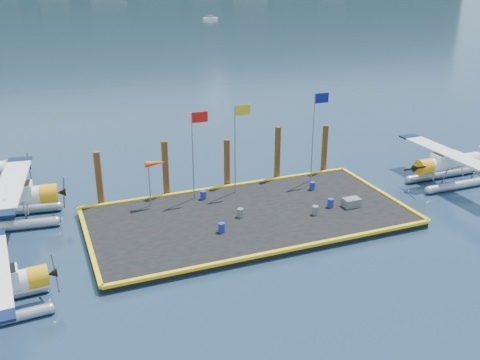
# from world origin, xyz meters

# --- Properties ---
(ground) EXTENTS (4000.00, 4000.00, 0.00)m
(ground) POSITION_xyz_m (0.00, 0.00, 0.00)
(ground) COLOR #172846
(ground) RESTS_ON ground
(dock) EXTENTS (20.00, 10.00, 0.40)m
(dock) POSITION_xyz_m (0.00, 0.00, 0.20)
(dock) COLOR black
(dock) RESTS_ON ground
(dock_bumpers) EXTENTS (20.25, 10.25, 0.18)m
(dock_bumpers) POSITION_xyz_m (0.00, 0.00, 0.49)
(dock_bumpers) COLOR yellow
(dock_bumpers) RESTS_ON dock
(seaplane_b) EXTENTS (9.20, 10.15, 3.59)m
(seaplane_b) POSITION_xyz_m (-14.20, 5.28, 1.56)
(seaplane_b) COLOR #959AA3
(seaplane_b) RESTS_ON ground
(seaplane_d) EXTENTS (8.63, 9.50, 3.40)m
(seaplane_d) POSITION_xyz_m (16.24, 0.31, 1.48)
(seaplane_d) COLOR #959AA3
(seaplane_d) RESTS_ON ground
(drum_0) EXTENTS (0.40, 0.40, 0.56)m
(drum_0) POSITION_xyz_m (-0.65, -0.06, 0.68)
(drum_0) COLOR #5D5D62
(drum_0) RESTS_ON dock
(drum_1) EXTENTS (0.40, 0.40, 0.56)m
(drum_1) POSITION_xyz_m (3.93, -1.48, 0.68)
(drum_1) COLOR #5D5D62
(drum_1) RESTS_ON dock
(drum_2) EXTENTS (0.41, 0.41, 0.58)m
(drum_2) POSITION_xyz_m (5.41, -0.86, 0.69)
(drum_2) COLOR #1C259B
(drum_2) RESTS_ON dock
(drum_3) EXTENTS (0.41, 0.41, 0.57)m
(drum_3) POSITION_xyz_m (-2.46, -1.59, 0.69)
(drum_3) COLOR #1C259B
(drum_3) RESTS_ON dock
(drum_4) EXTENTS (0.39, 0.39, 0.55)m
(drum_4) POSITION_xyz_m (5.77, 2.25, 0.67)
(drum_4) COLOR #1C259B
(drum_4) RESTS_ON dock
(drum_5) EXTENTS (0.41, 0.41, 0.57)m
(drum_5) POSITION_xyz_m (-1.95, 3.50, 0.69)
(drum_5) COLOR #1C259B
(drum_5) RESTS_ON dock
(crate) EXTENTS (1.12, 0.75, 0.56)m
(crate) POSITION_xyz_m (6.75, -1.28, 0.68)
(crate) COLOR #5D5D62
(crate) RESTS_ON dock
(flagpole_red) EXTENTS (1.14, 0.08, 6.00)m
(flagpole_red) POSITION_xyz_m (-2.29, 3.80, 4.40)
(flagpole_red) COLOR gray
(flagpole_red) RESTS_ON dock
(flagpole_yellow) EXTENTS (1.14, 0.08, 6.20)m
(flagpole_yellow) POSITION_xyz_m (0.70, 3.80, 4.51)
(flagpole_yellow) COLOR gray
(flagpole_yellow) RESTS_ON dock
(flagpole_blue) EXTENTS (1.14, 0.08, 6.50)m
(flagpole_blue) POSITION_xyz_m (6.70, 3.80, 4.69)
(flagpole_blue) COLOR gray
(flagpole_blue) RESTS_ON dock
(windsock) EXTENTS (1.40, 0.44, 3.12)m
(windsock) POSITION_xyz_m (-5.03, 3.80, 3.23)
(windsock) COLOR gray
(windsock) RESTS_ON dock
(piling_0) EXTENTS (0.44, 0.44, 4.00)m
(piling_0) POSITION_xyz_m (-8.50, 5.40, 2.00)
(piling_0) COLOR #4B2615
(piling_0) RESTS_ON ground
(piling_1) EXTENTS (0.44, 0.44, 4.20)m
(piling_1) POSITION_xyz_m (-4.00, 5.40, 2.10)
(piling_1) COLOR #4B2615
(piling_1) RESTS_ON ground
(piling_2) EXTENTS (0.44, 0.44, 3.80)m
(piling_2) POSITION_xyz_m (0.50, 5.40, 1.90)
(piling_2) COLOR #4B2615
(piling_2) RESTS_ON ground
(piling_3) EXTENTS (0.44, 0.44, 4.30)m
(piling_3) POSITION_xyz_m (4.50, 5.40, 2.15)
(piling_3) COLOR #4B2615
(piling_3) RESTS_ON ground
(piling_4) EXTENTS (0.44, 0.44, 4.00)m
(piling_4) POSITION_xyz_m (8.50, 5.40, 2.00)
(piling_4) COLOR #4B2615
(piling_4) RESTS_ON ground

